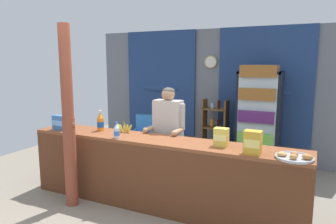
{
  "coord_description": "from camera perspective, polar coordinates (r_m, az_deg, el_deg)",
  "views": [
    {
      "loc": [
        1.93,
        -3.03,
        1.91
      ],
      "look_at": [
        0.15,
        0.66,
        1.25
      ],
      "focal_mm": 33.27,
      "sensor_mm": 36.0,
      "label": 1
    }
  ],
  "objects": [
    {
      "name": "back_wall_curtained",
      "position": [
        6.36,
        7.93,
        3.61
      ],
      "size": [
        5.08,
        0.22,
        2.56
      ],
      "color": "slate",
      "rests_on": "ground"
    },
    {
      "name": "snack_box_biscuit",
      "position": [
        4.82,
        -19.1,
        -1.86
      ],
      "size": [
        0.24,
        0.11,
        0.22
      ],
      "color": "#3D75B7",
      "rests_on": "stall_counter"
    },
    {
      "name": "plastic_lawn_chair",
      "position": [
        6.27,
        -4.33,
        -3.98
      ],
      "size": [
        0.53,
        0.53,
        0.86
      ],
      "color": "#3884D6",
      "rests_on": "ground"
    },
    {
      "name": "soda_bottle_water",
      "position": [
        4.12,
        -9.38,
        -3.51
      ],
      "size": [
        0.08,
        0.08,
        0.22
      ],
      "color": "silver",
      "rests_on": "stall_counter"
    },
    {
      "name": "soda_bottle_orange_soda",
      "position": [
        4.6,
        -12.29,
        -1.83
      ],
      "size": [
        0.1,
        0.1,
        0.3
      ],
      "color": "orange",
      "rests_on": "stall_counter"
    },
    {
      "name": "ground_plane",
      "position": [
        5.01,
        1.01,
        -13.31
      ],
      "size": [
        7.69,
        7.69,
        0.0
      ],
      "primitive_type": "plane",
      "color": "gray"
    },
    {
      "name": "snack_box_choco_powder",
      "position": [
        3.48,
        15.27,
        -5.42
      ],
      "size": [
        0.18,
        0.14,
        0.26
      ],
      "color": "gold",
      "rests_on": "stall_counter"
    },
    {
      "name": "drink_fridge",
      "position": [
        5.64,
        16.31,
        -0.35
      ],
      "size": [
        0.71,
        0.65,
        1.87
      ],
      "color": "black",
      "rests_on": "ground"
    },
    {
      "name": "banana_bunch",
      "position": [
        4.45,
        -8.05,
        -2.92
      ],
      "size": [
        0.27,
        0.06,
        0.16
      ],
      "color": "#DBCC42",
      "rests_on": "stall_counter"
    },
    {
      "name": "pastry_tray",
      "position": [
        3.48,
        22.19,
        -7.64
      ],
      "size": [
        0.39,
        0.39,
        0.07
      ],
      "color": "#BCBCC1",
      "rests_on": "stall_counter"
    },
    {
      "name": "shopkeeper",
      "position": [
        4.5,
        0.0,
        -2.86
      ],
      "size": [
        0.52,
        0.42,
        1.55
      ],
      "color": "#28282D",
      "rests_on": "ground"
    },
    {
      "name": "snack_box_instant_noodle",
      "position": [
        3.73,
        9.73,
        -4.55
      ],
      "size": [
        0.17,
        0.12,
        0.22
      ],
      "color": "#EAD14C",
      "rests_on": "stall_counter"
    },
    {
      "name": "timber_post",
      "position": [
        4.26,
        -17.76,
        -1.65
      ],
      "size": [
        0.19,
        0.16,
        2.39
      ],
      "color": "brown",
      "rests_on": "ground"
    },
    {
      "name": "bottle_shelf_rack",
      "position": [
        6.07,
        8.58,
        -3.2
      ],
      "size": [
        0.48,
        0.28,
        1.21
      ],
      "color": "brown",
      "rests_on": "ground"
    },
    {
      "name": "stall_counter",
      "position": [
        4.05,
        -2.64,
        -10.12
      ],
      "size": [
        3.74,
        0.55,
        0.93
      ],
      "color": "brown",
      "rests_on": "ground"
    }
  ]
}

